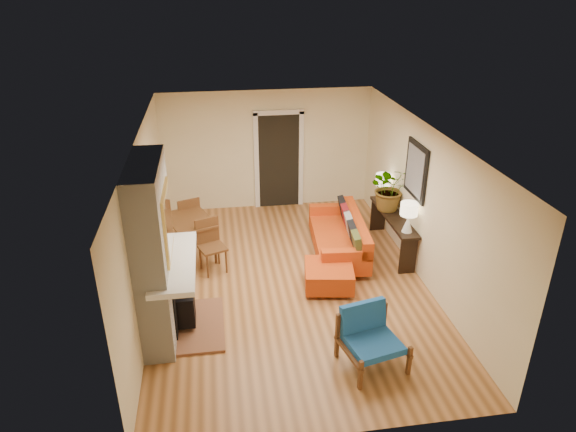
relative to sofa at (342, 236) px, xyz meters
name	(u,v)px	position (x,y,z in m)	size (l,w,h in m)	color
room_shell	(299,161)	(-0.51, 1.79, 0.89)	(6.50, 6.50, 6.50)	#BF8049
fireplace	(157,256)	(-3.12, -1.84, 0.89)	(1.09, 1.68, 2.60)	white
sofa	(342,236)	(0.00, 0.00, 0.00)	(1.03, 2.09, 0.80)	silver
ottoman	(329,275)	(-0.50, -1.10, -0.12)	(0.90, 0.90, 0.40)	silver
blue_chair	(369,334)	(-0.37, -2.92, 0.08)	(0.92, 0.90, 0.80)	brown
dining_table	(194,226)	(-2.69, 0.31, 0.27)	(1.17, 1.79, 0.95)	brown
console_table	(393,222)	(0.95, -0.01, 0.23)	(0.34, 1.85, 0.72)	black
lamp_near	(409,214)	(0.95, -0.68, 0.71)	(0.30, 0.30, 0.54)	white
lamp_far	(383,184)	(0.95, 0.71, 0.71)	(0.30, 0.30, 0.54)	white
houseplant	(390,188)	(0.94, 0.26, 0.81)	(0.79, 0.68, 0.87)	#1E5919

